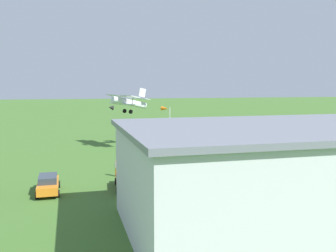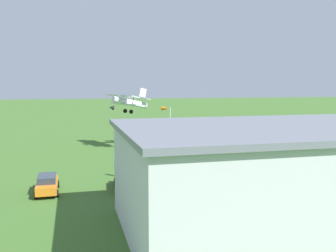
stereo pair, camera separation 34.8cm
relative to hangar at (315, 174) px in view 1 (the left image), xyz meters
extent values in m
plane|color=#3D6628|center=(0.86, -31.91, -3.48)|extent=(400.00, 400.00, 0.00)
cube|color=silver|center=(0.00, 0.02, -0.18)|extent=(26.02, 14.24, 6.60)
cube|color=slate|center=(0.00, 0.02, 3.29)|extent=(26.64, 14.86, 0.35)
cube|color=#384251|center=(0.26, -6.65, -0.78)|extent=(8.93, 0.51, 5.41)
cylinder|color=silver|center=(8.55, -35.04, 3.32)|extent=(5.73, 3.16, 2.10)
cone|color=black|center=(11.45, -33.81, 2.68)|extent=(1.02, 0.95, 0.80)
cube|color=silver|center=(9.14, -34.79, 3.04)|extent=(4.56, 8.11, 0.42)
cube|color=silver|center=(9.71, -34.55, 4.34)|extent=(4.56, 8.11, 0.42)
cube|color=silver|center=(6.41, -35.94, 4.80)|extent=(1.27, 0.61, 1.49)
cube|color=silver|center=(6.23, -36.02, 3.84)|extent=(1.84, 2.74, 0.26)
cylinder|color=black|center=(9.21, -35.79, 2.00)|extent=(0.64, 0.38, 0.64)
cylinder|color=black|center=(8.47, -34.04, 2.00)|extent=(0.64, 0.38, 0.64)
cylinder|color=#332D28|center=(10.44, -37.08, 3.69)|extent=(0.36, 0.21, 1.38)
cylinder|color=#332D28|center=(8.40, -32.26, 3.69)|extent=(0.36, 0.21, 1.38)
cylinder|color=black|center=(-10.54, -13.64, -3.16)|extent=(0.23, 0.64, 0.64)
cube|color=red|center=(11.67, -11.59, -2.84)|extent=(1.97, 4.76, 0.65)
cube|color=#2D3842|center=(11.67, -11.59, -2.26)|extent=(1.67, 2.69, 0.51)
cylinder|color=black|center=(10.86, -9.96, -3.16)|extent=(0.25, 0.65, 0.64)
cylinder|color=black|center=(12.62, -10.03, -3.16)|extent=(0.25, 0.65, 0.64)
cylinder|color=black|center=(10.72, -13.14, -3.16)|extent=(0.25, 0.65, 0.64)
cylinder|color=black|center=(12.48, -13.22, -3.16)|extent=(0.25, 0.65, 0.64)
cube|color=orange|center=(18.57, -11.68, -2.81)|extent=(1.95, 4.72, 0.71)
cube|color=#2D3842|center=(18.57, -11.68, -2.17)|extent=(1.65, 2.67, 0.56)
cylinder|color=black|center=(17.63, -10.14, -3.16)|extent=(0.25, 0.65, 0.64)
cylinder|color=black|center=(19.37, -10.06, -3.16)|extent=(0.25, 0.65, 0.64)
cylinder|color=black|center=(17.77, -13.29, -3.16)|extent=(0.25, 0.65, 0.64)
cylinder|color=black|center=(19.51, -13.21, -3.16)|extent=(0.25, 0.65, 0.64)
cylinder|color=navy|center=(-9.50, -15.87, -3.04)|extent=(0.42, 0.42, 0.88)
cylinder|color=#33723F|center=(-9.50, -15.87, -2.29)|extent=(0.50, 0.50, 0.63)
sphere|color=#D8AD84|center=(-9.50, -15.87, -1.86)|extent=(0.24, 0.24, 0.24)
cylinder|color=orange|center=(12.14, -16.51, -3.04)|extent=(0.44, 0.44, 0.88)
cylinder|color=beige|center=(12.14, -16.51, -2.29)|extent=(0.52, 0.52, 0.62)
sphere|color=#D8AD84|center=(12.14, -16.51, -1.87)|extent=(0.24, 0.24, 0.24)
cylinder|color=silver|center=(2.97, -31.78, -0.39)|extent=(0.12, 0.12, 6.18)
cone|color=orange|center=(3.67, -31.78, 2.55)|extent=(1.22, 1.42, 0.60)
camera|label=1|loc=(15.32, 22.61, 6.11)|focal=40.61mm
camera|label=2|loc=(14.98, 22.69, 6.11)|focal=40.61mm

